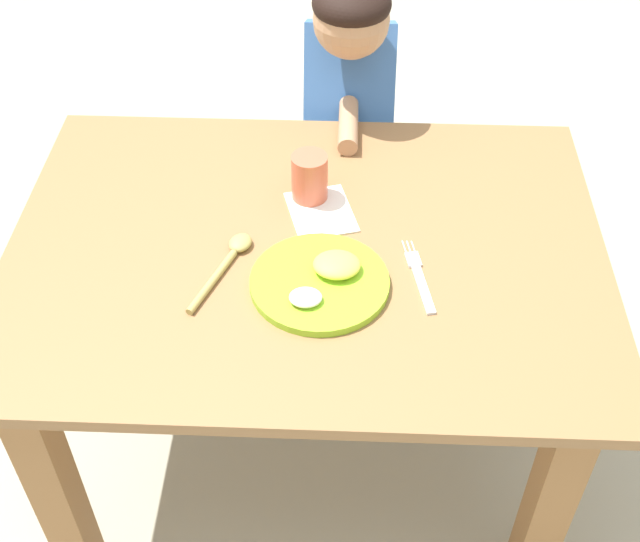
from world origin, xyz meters
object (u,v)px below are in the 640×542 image
(fork, at_px, (419,278))
(spoon, at_px, (229,259))
(person, at_px, (348,137))
(plate, at_px, (322,281))
(drinking_cup, at_px, (311,178))

(fork, height_order, spoon, spoon)
(spoon, xyz_separation_m, person, (0.23, 0.63, -0.14))
(plate, relative_size, fork, 1.30)
(drinking_cup, height_order, person, person)
(drinking_cup, xyz_separation_m, person, (0.08, 0.42, -0.19))
(plate, distance_m, person, 0.71)
(person, bearing_deg, fork, 102.38)
(spoon, distance_m, person, 0.69)
(fork, bearing_deg, person, 1.42)
(person, bearing_deg, drinking_cup, 79.91)
(person, bearing_deg, spoon, 70.26)
(plate, xyz_separation_m, person, (0.04, 0.69, -0.15))
(plate, relative_size, person, 0.27)
(fork, relative_size, person, 0.20)
(drinking_cup, distance_m, person, 0.47)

